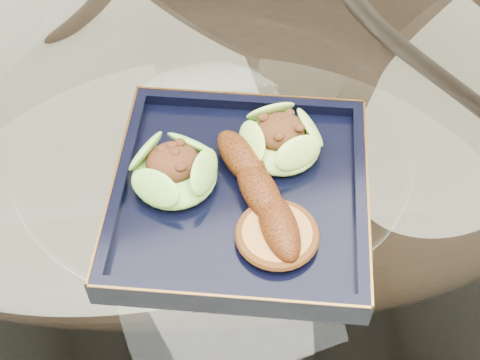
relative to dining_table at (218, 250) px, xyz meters
name	(u,v)px	position (x,y,z in m)	size (l,w,h in m)	color
dining_table	(218,250)	(0.00, 0.00, 0.00)	(1.13, 1.13, 0.77)	white
dining_chair	(244,39)	(0.21, 0.54, -0.12)	(0.49, 0.49, 0.85)	black
navy_plate	(240,197)	(0.01, -0.05, 0.17)	(0.27, 0.27, 0.02)	black
lettuce_wrap_left	(174,172)	(-0.05, -0.02, 0.20)	(0.09, 0.09, 0.03)	#4E8D29
lettuce_wrap_right	(281,141)	(0.07, -0.01, 0.20)	(0.09, 0.09, 0.03)	#6DA02E
roasted_plantain	(260,191)	(0.03, -0.07, 0.20)	(0.17, 0.04, 0.03)	#60280A
crumb_patty	(277,236)	(0.03, -0.12, 0.19)	(0.07, 0.07, 0.01)	#AA7238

